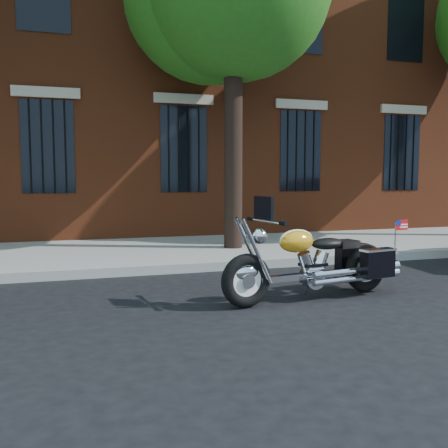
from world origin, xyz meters
name	(u,v)px	position (x,y,z in m)	size (l,w,h in m)	color
ground	(264,287)	(0.00, 0.00, 0.00)	(120.00, 120.00, 0.00)	black
curb	(233,265)	(0.00, 1.38, 0.07)	(40.00, 0.16, 0.15)	gray
sidewalk	(204,250)	(0.00, 3.26, 0.07)	(40.00, 3.60, 0.15)	gray
building	(149,39)	(0.00, 10.06, 6.00)	(26.00, 10.08, 12.00)	maroon
motorcycle	(319,264)	(0.40, -0.85, 0.44)	(2.62, 0.99, 1.31)	black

